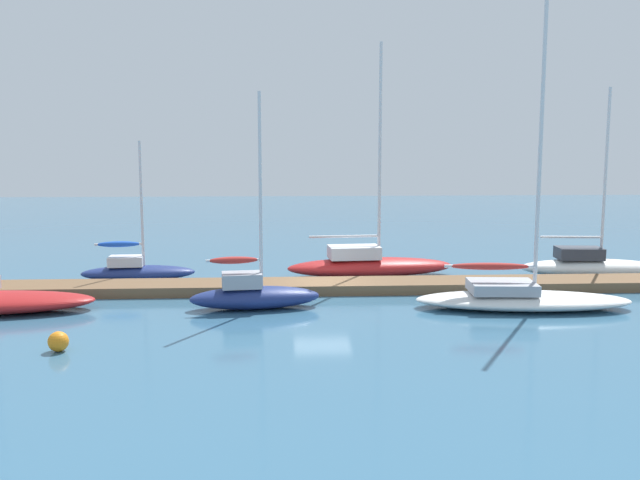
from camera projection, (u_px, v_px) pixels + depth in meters
ground_plane at (323, 291)px, 29.93m from camera, size 120.00×120.00×0.00m
dock_pier at (323, 286)px, 29.90m from camera, size 32.56×2.26×0.44m
sailboat_1 at (136, 270)px, 32.27m from camera, size 5.42×1.93×6.59m
sailboat_2 at (253, 293)px, 26.56m from camera, size 5.23×2.17×8.38m
sailboat_3 at (368, 264)px, 33.26m from camera, size 8.33×2.85×11.21m
sailboat_4 at (520, 296)px, 26.59m from camera, size 8.59×3.37×11.95m
sailboat_5 at (591, 265)px, 33.16m from camera, size 7.21×2.54×9.11m
mooring_buoy_orange at (58, 342)px, 20.98m from camera, size 0.63×0.63×0.63m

